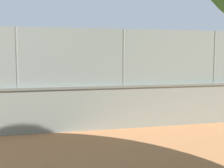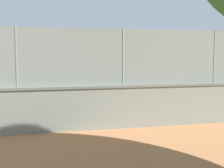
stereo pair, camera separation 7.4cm
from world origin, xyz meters
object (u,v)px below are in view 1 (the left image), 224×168
Objects in this scene: player_at_service_line at (106,90)px; spare_ball_by_wall at (147,114)px; player_near_wall_returning at (106,77)px; sports_ball at (118,95)px.

player_at_service_line reaches higher than spare_ball_by_wall.
player_near_wall_returning is 6.72m from player_at_service_line.
player_near_wall_returning is at bearing -101.75° from player_at_service_line.
player_at_service_line is at bearing 78.25° from player_near_wall_returning.
sports_ball is 5.72m from spare_ball_by_wall.
spare_ball_by_wall is (0.25, 5.71, 0.06)m from sports_ball.
player_near_wall_returning is at bearing -80.50° from sports_ball.
player_near_wall_returning reaches higher than spare_ball_by_wall.
player_near_wall_returning is 2.12m from sports_ball.
player_at_service_line is (1.37, 6.58, -0.00)m from player_near_wall_returning.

